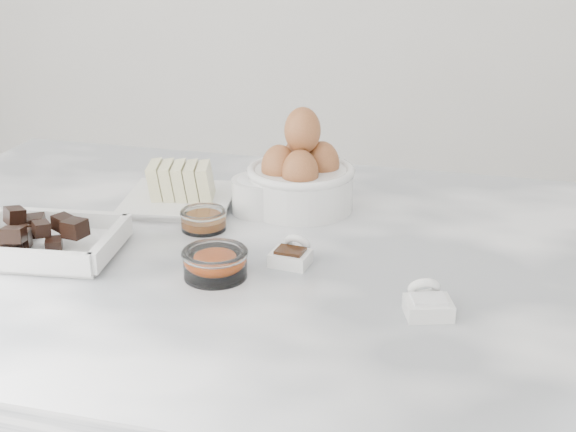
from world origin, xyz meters
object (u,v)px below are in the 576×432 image
object	(u,v)px
chocolate_dish	(44,238)
vanilla_spoon	(292,254)
zest_bowl	(215,262)
salt_spoon	(427,302)
egg_bowl	(301,176)
honey_bowl	(204,219)
sugar_ramekin	(260,194)
butter_plate	(177,190)

from	to	relation	value
chocolate_dish	vanilla_spoon	size ratio (longest dim) A/B	3.35
zest_bowl	salt_spoon	xyz separation A→B (m)	(0.26, -0.03, -0.01)
egg_bowl	honey_bowl	bearing A→B (deg)	-133.63
vanilla_spoon	salt_spoon	bearing A→B (deg)	-26.34
salt_spoon	egg_bowl	bearing A→B (deg)	127.64
sugar_ramekin	salt_spoon	world-z (taller)	sugar_ramekin
egg_bowl	honey_bowl	xyz separation A→B (m)	(-0.11, -0.12, -0.04)
sugar_ramekin	egg_bowl	size ratio (longest dim) A/B	0.52
butter_plate	salt_spoon	bearing A→B (deg)	-31.57
butter_plate	honey_bowl	world-z (taller)	butter_plate
butter_plate	sugar_ramekin	size ratio (longest dim) A/B	2.16
butter_plate	zest_bowl	world-z (taller)	butter_plate
butter_plate	vanilla_spoon	distance (m)	0.28
chocolate_dish	egg_bowl	size ratio (longest dim) A/B	1.29
egg_bowl	vanilla_spoon	xyz separation A→B (m)	(0.04, -0.20, -0.04)
butter_plate	zest_bowl	bearing A→B (deg)	-57.41
chocolate_dish	salt_spoon	bearing A→B (deg)	-4.01
butter_plate	egg_bowl	world-z (taller)	egg_bowl
chocolate_dish	honey_bowl	bearing A→B (deg)	37.46
sugar_ramekin	honey_bowl	distance (m)	0.11
chocolate_dish	honey_bowl	world-z (taller)	chocolate_dish
chocolate_dish	salt_spoon	distance (m)	0.51
zest_bowl	egg_bowl	bearing A→B (deg)	80.55
egg_bowl	salt_spoon	xyz separation A→B (m)	(0.22, -0.29, -0.04)
zest_bowl	vanilla_spoon	xyz separation A→B (m)	(0.08, 0.06, -0.01)
vanilla_spoon	egg_bowl	bearing A→B (deg)	101.09
vanilla_spoon	chocolate_dish	bearing A→B (deg)	-170.41
chocolate_dish	butter_plate	size ratio (longest dim) A/B	1.14
chocolate_dish	vanilla_spoon	distance (m)	0.33
honey_bowl	vanilla_spoon	bearing A→B (deg)	-27.40
honey_bowl	butter_plate	bearing A→B (deg)	132.15
chocolate_dish	egg_bowl	world-z (taller)	egg_bowl
zest_bowl	salt_spoon	size ratio (longest dim) A/B	1.13
honey_bowl	vanilla_spoon	size ratio (longest dim) A/B	1.07
chocolate_dish	sugar_ramekin	size ratio (longest dim) A/B	2.46
salt_spoon	sugar_ramekin	bearing A→B (deg)	137.04
chocolate_dish	zest_bowl	size ratio (longest dim) A/B	2.52
vanilla_spoon	salt_spoon	xyz separation A→B (m)	(0.18, -0.09, 0.00)
egg_bowl	salt_spoon	size ratio (longest dim) A/B	2.21
butter_plate	honey_bowl	bearing A→B (deg)	-47.85
egg_bowl	salt_spoon	world-z (taller)	egg_bowl
butter_plate	egg_bowl	distance (m)	0.19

